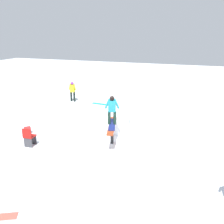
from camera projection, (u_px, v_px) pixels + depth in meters
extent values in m
plane|color=white|center=(112.00, 143.00, 11.54)|extent=(60.00, 60.00, 0.00)
cylinder|color=black|center=(112.00, 135.00, 11.41)|extent=(0.14, 0.14, 0.84)
cube|color=#A53F1E|center=(112.00, 125.00, 11.27)|extent=(2.22, 0.83, 0.08)
cube|color=white|center=(115.00, 122.00, 13.17)|extent=(2.12, 1.91, 0.77)
cube|color=navy|center=(112.00, 124.00, 11.25)|extent=(1.52, 0.72, 0.03)
cylinder|color=#193126|center=(109.00, 118.00, 11.16)|extent=(0.14, 0.14, 0.59)
cylinder|color=#193126|center=(115.00, 118.00, 11.15)|extent=(0.14, 0.14, 0.59)
cube|color=teal|center=(112.00, 106.00, 10.98)|extent=(0.29, 0.37, 0.51)
cylinder|color=teal|center=(107.00, 104.00, 10.95)|extent=(0.16, 0.27, 0.46)
cylinder|color=teal|center=(117.00, 104.00, 10.94)|extent=(0.16, 0.27, 0.46)
sphere|color=black|center=(112.00, 98.00, 10.87)|extent=(0.21, 0.21, 0.21)
cylinder|color=black|center=(74.00, 97.00, 18.27)|extent=(0.14, 0.14, 0.69)
cylinder|color=black|center=(71.00, 96.00, 18.36)|extent=(0.14, 0.14, 0.69)
cube|color=yellow|center=(72.00, 88.00, 18.12)|extent=(0.22, 0.34, 0.54)
cylinder|color=yellow|center=(75.00, 87.00, 18.01)|extent=(0.09, 0.20, 0.48)
cylinder|color=yellow|center=(70.00, 87.00, 18.16)|extent=(0.09, 0.20, 0.48)
sphere|color=purple|center=(72.00, 83.00, 18.01)|extent=(0.21, 0.21, 0.21)
cube|color=#1CB9D5|center=(102.00, 104.00, 17.64)|extent=(0.40, 1.48, 0.02)
cube|color=#3F3F44|center=(33.00, 140.00, 11.39)|extent=(0.05, 0.40, 0.44)
cube|color=#3F3F44|center=(28.00, 143.00, 11.07)|extent=(0.05, 0.40, 0.44)
cube|color=#B21814|center=(30.00, 136.00, 11.16)|extent=(0.46, 0.46, 0.04)
cube|color=#B21814|center=(27.00, 133.00, 10.91)|extent=(0.06, 0.44, 0.40)
cube|color=red|center=(28.00, 130.00, 12.59)|extent=(0.37, 0.36, 0.34)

